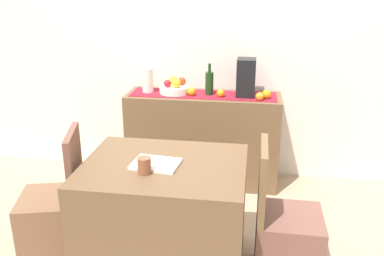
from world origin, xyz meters
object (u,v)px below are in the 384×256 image
at_px(ceramic_vase, 148,81).
at_px(coffee_cup, 144,166).
at_px(wine_bottle, 209,83).
at_px(coffee_maker, 246,78).
at_px(dining_table, 165,216).
at_px(sideboard_console, 203,139).
at_px(open_book, 156,164).
at_px(chair_near_window, 55,220).
at_px(fruit_bowl, 175,90).
at_px(chair_by_corner, 285,241).

height_order(ceramic_vase, coffee_cup, ceramic_vase).
height_order(wine_bottle, coffee_maker, coffee_maker).
xyz_separation_m(wine_bottle, dining_table, (-0.14, -1.28, -0.58)).
distance_m(sideboard_console, dining_table, 1.28).
bearing_deg(coffee_maker, ceramic_vase, 180.00).
relative_size(coffee_maker, dining_table, 0.33).
xyz_separation_m(open_book, chair_near_window, (-0.72, 0.03, -0.48)).
height_order(fruit_bowl, dining_table, fruit_bowl).
bearing_deg(chair_by_corner, fruit_bowl, 126.33).
distance_m(fruit_bowl, chair_near_window, 1.53).
relative_size(sideboard_console, wine_bottle, 4.88).
xyz_separation_m(wine_bottle, chair_by_corner, (0.63, -1.28, -0.68)).
relative_size(coffee_maker, coffee_cup, 3.33).
bearing_deg(open_book, chair_near_window, -176.28).
relative_size(sideboard_console, fruit_bowl, 5.09).
distance_m(dining_table, coffee_cup, 0.45).
bearing_deg(ceramic_vase, fruit_bowl, 0.00).
height_order(coffee_maker, coffee_cup, coffee_maker).
xyz_separation_m(wine_bottle, coffee_maker, (0.32, 0.00, 0.06)).
height_order(wine_bottle, chair_near_window, wine_bottle).
bearing_deg(dining_table, coffee_maker, 70.47).
height_order(sideboard_console, chair_near_window, chair_near_window).
bearing_deg(sideboard_console, chair_by_corner, -61.91).
distance_m(dining_table, chair_by_corner, 0.77).
bearing_deg(chair_by_corner, coffee_maker, 103.72).
relative_size(ceramic_vase, dining_table, 0.22).
xyz_separation_m(sideboard_console, dining_table, (-0.08, -1.28, -0.05)).
relative_size(coffee_maker, open_book, 1.18).
distance_m(fruit_bowl, coffee_maker, 0.64).
relative_size(fruit_bowl, ceramic_vase, 1.21).
bearing_deg(chair_by_corner, wine_bottle, 116.19).
height_order(fruit_bowl, coffee_maker, coffee_maker).
distance_m(sideboard_console, ceramic_vase, 0.73).
distance_m(sideboard_console, coffee_maker, 0.69).
xyz_separation_m(ceramic_vase, chair_by_corner, (1.18, -1.28, -0.68)).
relative_size(fruit_bowl, dining_table, 0.27).
xyz_separation_m(ceramic_vase, coffee_cup, (0.33, -1.42, -0.16)).
bearing_deg(coffee_cup, fruit_bowl, 93.66).
bearing_deg(fruit_bowl, coffee_maker, 0.00).
relative_size(dining_table, coffee_cup, 10.09).
xyz_separation_m(wine_bottle, coffee_cup, (-0.22, -1.42, -0.16)).
bearing_deg(ceramic_vase, coffee_cup, -76.73).
relative_size(wine_bottle, coffee_maker, 0.85).
bearing_deg(chair_by_corner, chair_near_window, 179.85).
height_order(dining_table, open_book, open_book).
relative_size(wine_bottle, ceramic_vase, 1.26).
bearing_deg(ceramic_vase, wine_bottle, 0.00).
height_order(fruit_bowl, chair_by_corner, fruit_bowl).
height_order(sideboard_console, coffee_maker, coffee_maker).
distance_m(sideboard_console, wine_bottle, 0.53).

